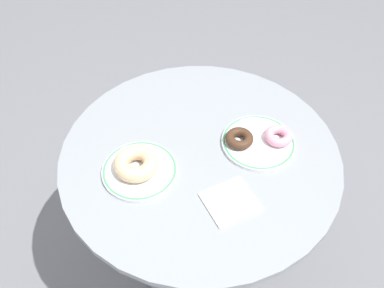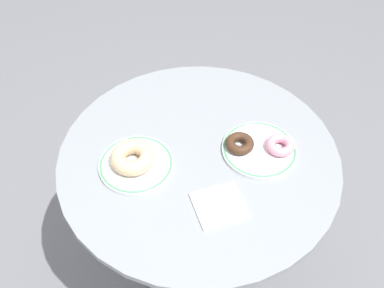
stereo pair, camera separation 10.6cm
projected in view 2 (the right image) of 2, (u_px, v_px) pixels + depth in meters
ground_plane at (197, 274)px, 1.64m from camera, size 7.00×7.00×0.02m
cafe_table at (198, 199)px, 1.26m from camera, size 0.73×0.73×0.70m
plate_left at (136, 164)px, 1.08m from camera, size 0.19×0.19×0.01m
plate_right at (259, 149)px, 1.11m from camera, size 0.19×0.19×0.01m
donut_glazed at (133, 157)px, 1.06m from camera, size 0.14×0.14×0.04m
donut_pink_frosted at (280, 145)px, 1.10m from camera, size 0.10×0.10×0.02m
donut_chocolate at (240, 143)px, 1.10m from camera, size 0.10×0.10×0.02m
paper_napkin at (219, 205)px, 1.00m from camera, size 0.15×0.14×0.01m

